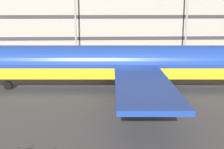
{
  "coord_description": "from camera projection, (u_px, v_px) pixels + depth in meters",
  "views": [
    {
      "loc": [
        -8.9,
        -31.6,
        8.37
      ],
      "look_at": [
        -7.51,
        -6.13,
        3.0
      ],
      "focal_mm": 47.9,
      "sensor_mm": 36.0,
      "label": 1
    }
  ],
  "objects": [
    {
      "name": "airliner",
      "position": [
        129.0,
        63.0,
        32.22
      ],
      "size": [
        39.77,
        32.21,
        10.17
      ],
      "color": "navy",
      "rests_on": "ground_plane"
    },
    {
      "name": "ground_plane",
      "position": [
        177.0,
        89.0,
        33.08
      ],
      "size": [
        600.0,
        600.0,
        0.0
      ],
      "primitive_type": "plane",
      "color": "#424449"
    },
    {
      "name": "terminal_structure",
      "position": [
        130.0,
        16.0,
        75.91
      ],
      "size": [
        133.4,
        17.1,
        14.6
      ],
      "color": "gray",
      "rests_on": "ground_plane"
    }
  ]
}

